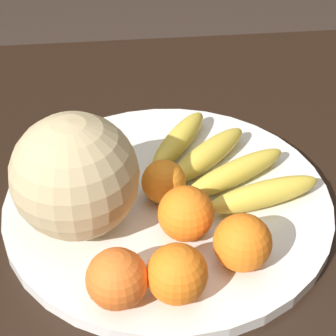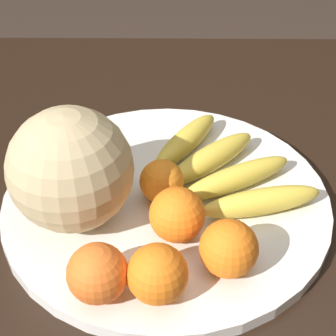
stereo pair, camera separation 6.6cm
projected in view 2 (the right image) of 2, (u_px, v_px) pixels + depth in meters
kitchen_table at (173, 240)px, 0.84m from camera, size 1.54×1.00×0.72m
fruit_bowl at (168, 201)px, 0.76m from camera, size 0.44×0.44×0.02m
melon at (72, 169)px, 0.68m from camera, size 0.16×0.16×0.16m
banana_bunch at (223, 169)px, 0.77m from camera, size 0.23×0.24×0.04m
orange_front_left at (179, 215)px, 0.68m from camera, size 0.07×0.07×0.07m
orange_front_right at (163, 181)px, 0.74m from camera, size 0.06×0.06×0.06m
orange_mid_center at (231, 249)px, 0.64m from camera, size 0.07×0.07×0.07m
orange_back_left at (159, 274)px, 0.61m from camera, size 0.07×0.07×0.07m
orange_back_right at (100, 273)px, 0.61m from camera, size 0.07×0.07×0.07m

